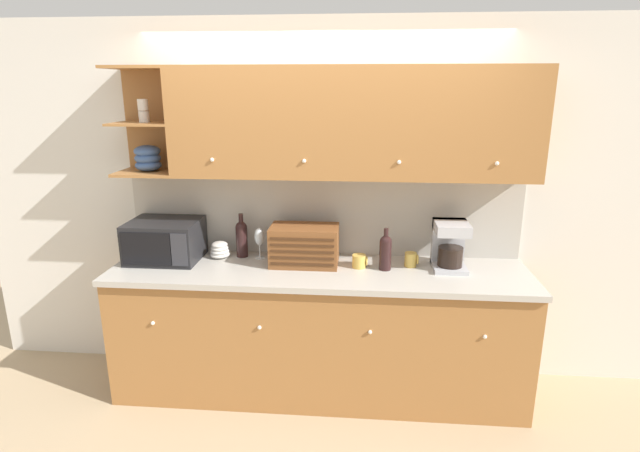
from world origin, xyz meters
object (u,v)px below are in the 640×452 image
(wine_glass, at_px, (259,238))
(mug_blue_second, at_px, (359,261))
(wine_bottle, at_px, (242,237))
(second_wine_bottle, at_px, (385,251))
(bowl_stack_on_counter, at_px, (220,250))
(mug, at_px, (411,260))
(microwave, at_px, (165,240))
(coffee_maker, at_px, (450,244))
(bread_box, at_px, (304,245))

(wine_glass, bearing_deg, mug_blue_second, -10.46)
(wine_bottle, relative_size, second_wine_bottle, 1.10)
(bowl_stack_on_counter, distance_m, mug, 1.37)
(microwave, xyz_separation_m, coffee_maker, (2.00, 0.01, 0.02))
(bowl_stack_on_counter, distance_m, second_wine_bottle, 1.20)
(wine_glass, height_order, mug, wine_glass)
(microwave, relative_size, wine_bottle, 1.53)
(wine_glass, relative_size, coffee_maker, 0.70)
(microwave, relative_size, mug_blue_second, 4.65)
(mug_blue_second, bearing_deg, coffee_maker, 4.97)
(coffee_maker, bearing_deg, mug_blue_second, -175.03)
(mug_blue_second, bearing_deg, bowl_stack_on_counter, 173.17)
(wine_glass, distance_m, bread_box, 0.35)
(wine_bottle, distance_m, bread_box, 0.49)
(microwave, height_order, mug_blue_second, microwave)
(wine_bottle, bearing_deg, microwave, -168.02)
(wine_bottle, relative_size, mug_blue_second, 3.04)
(microwave, bearing_deg, mug_blue_second, -1.95)
(bowl_stack_on_counter, relative_size, coffee_maker, 0.43)
(bowl_stack_on_counter, height_order, second_wine_bottle, second_wine_bottle)
(mug_blue_second, bearing_deg, second_wine_bottle, -7.80)
(bowl_stack_on_counter, distance_m, coffee_maker, 1.63)
(microwave, height_order, wine_glass, microwave)
(wine_glass, bearing_deg, second_wine_bottle, -9.95)
(microwave, distance_m, mug_blue_second, 1.39)
(mug, bearing_deg, wine_bottle, 174.89)
(microwave, relative_size, mug, 4.99)
(mug_blue_second, distance_m, mug, 0.36)
(bowl_stack_on_counter, relative_size, mug_blue_second, 1.34)
(bowl_stack_on_counter, xyz_separation_m, mug, (1.37, -0.07, -0.01))
(microwave, distance_m, bowl_stack_on_counter, 0.39)
(mug_blue_second, relative_size, mug, 1.07)
(wine_bottle, height_order, wine_glass, wine_bottle)
(microwave, height_order, coffee_maker, coffee_maker)
(microwave, xyz_separation_m, wine_glass, (0.67, 0.09, 0.01))
(bowl_stack_on_counter, relative_size, wine_glass, 0.62)
(wine_glass, distance_m, second_wine_bottle, 0.91)
(wine_glass, xyz_separation_m, mug, (1.08, -0.08, -0.11))
(wine_bottle, relative_size, wine_glass, 1.41)
(wine_glass, xyz_separation_m, second_wine_bottle, (0.90, -0.16, -0.02))
(microwave, distance_m, wine_bottle, 0.54)
(wine_bottle, height_order, coffee_maker, coffee_maker)
(bowl_stack_on_counter, xyz_separation_m, wine_glass, (0.29, 0.01, 0.10))
(bowl_stack_on_counter, bearing_deg, mug_blue_second, -6.83)
(mug_blue_second, xyz_separation_m, mug, (0.35, 0.05, 0.00))
(microwave, relative_size, second_wine_bottle, 1.69)
(second_wine_bottle, height_order, mug, second_wine_bottle)
(wine_glass, xyz_separation_m, bread_box, (0.34, -0.10, -0.02))
(wine_glass, bearing_deg, bowl_stack_on_counter, -177.69)
(coffee_maker, bearing_deg, mug, -179.64)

